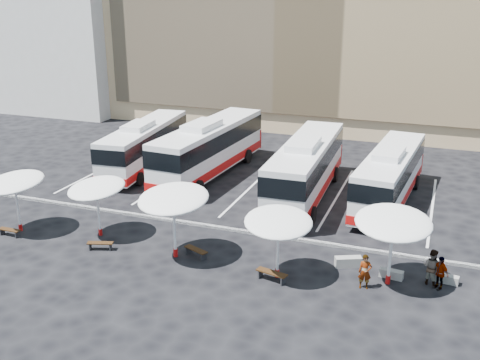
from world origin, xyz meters
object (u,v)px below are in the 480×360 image
(sunshade_1, at_px, (97,188))
(wood_bench_1, at_px, (100,244))
(conc_bench_0, at_px, (348,262))
(passenger_1, at_px, (432,267))
(wood_bench_0, at_px, (10,231))
(passenger_0, at_px, (365,272))
(bus_3, at_px, (390,174))
(sunshade_4, at_px, (393,223))
(sunshade_2, at_px, (173,199))
(bus_2, at_px, (306,167))
(bus_0, at_px, (145,144))
(conc_bench_1, at_px, (391,274))
(sunshade_0, at_px, (14,183))
(sunshade_3, at_px, (278,222))
(bus_1, at_px, (209,147))
(wood_bench_2, at_px, (196,251))
(wood_bench_3, at_px, (272,274))
(passenger_2, at_px, (440,273))
(conc_bench_2, at_px, (447,279))

(sunshade_1, relative_size, wood_bench_1, 2.95)
(conc_bench_0, relative_size, passenger_1, 0.75)
(wood_bench_0, relative_size, passenger_0, 0.80)
(bus_3, height_order, sunshade_1, bus_3)
(sunshade_4, height_order, wood_bench_1, sunshade_4)
(wood_bench_0, bearing_deg, sunshade_2, 5.48)
(bus_2, bearing_deg, bus_0, 169.99)
(sunshade_2, xyz_separation_m, conc_bench_1, (10.66, 1.55, -2.97))
(sunshade_0, relative_size, passenger_1, 2.43)
(sunshade_3, relative_size, conc_bench_1, 3.75)
(bus_1, distance_m, sunshade_3, 16.15)
(wood_bench_2, xyz_separation_m, passenger_1, (11.44, 1.21, 0.55))
(bus_0, bearing_deg, wood_bench_3, -48.87)
(bus_1, distance_m, passenger_2, 20.25)
(sunshade_2, height_order, sunshade_3, sunshade_2)
(bus_2, bearing_deg, passenger_2, -49.43)
(bus_1, distance_m, sunshade_4, 18.69)
(bus_2, relative_size, conc_bench_0, 9.84)
(bus_1, xyz_separation_m, conc_bench_0, (12.19, -10.99, -1.88))
(sunshade_4, distance_m, conc_bench_2, 4.01)
(bus_3, height_order, passenger_1, bus_3)
(wood_bench_2, relative_size, conc_bench_0, 1.09)
(bus_3, height_order, sunshade_3, bus_3)
(bus_2, relative_size, wood_bench_0, 9.80)
(wood_bench_1, bearing_deg, bus_3, 42.54)
(sunshade_1, distance_m, sunshade_3, 10.72)
(sunshade_0, xyz_separation_m, passenger_0, (19.33, 0.30, -2.07))
(sunshade_3, relative_size, passenger_0, 2.50)
(sunshade_0, relative_size, passenger_2, 2.66)
(bus_0, distance_m, sunshade_4, 22.79)
(sunshade_3, bearing_deg, passenger_1, 14.58)
(bus_2, distance_m, sunshade_0, 17.71)
(conc_bench_0, xyz_separation_m, passenger_1, (3.91, -0.47, 0.64))
(sunshade_4, bearing_deg, conc_bench_1, 81.37)
(conc_bench_2, xyz_separation_m, passenger_0, (-3.57, -1.82, 0.63))
(sunshade_2, distance_m, passenger_2, 13.07)
(sunshade_1, xyz_separation_m, sunshade_3, (10.66, -1.15, 0.06))
(sunshade_4, bearing_deg, bus_0, 148.78)
(sunshade_2, height_order, wood_bench_3, sunshade_2)
(conc_bench_2, xyz_separation_m, passenger_1, (-0.71, -0.42, 0.68))
(passenger_2, bearing_deg, sunshade_2, -134.90)
(wood_bench_1, xyz_separation_m, passenger_2, (16.87, 1.97, 0.49))
(sunshade_0, xyz_separation_m, sunshade_1, (4.62, 1.06, -0.12))
(bus_0, xyz_separation_m, conc_bench_1, (19.56, -11.19, -1.70))
(passenger_1, height_order, passenger_2, passenger_1)
(sunshade_2, distance_m, wood_bench_2, 3.03)
(wood_bench_1, bearing_deg, bus_0, 109.76)
(wood_bench_2, bearing_deg, sunshade_1, 174.78)
(bus_2, xyz_separation_m, bus_3, (5.26, 0.82, -0.18))
(bus_3, bearing_deg, sunshade_0, -143.54)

